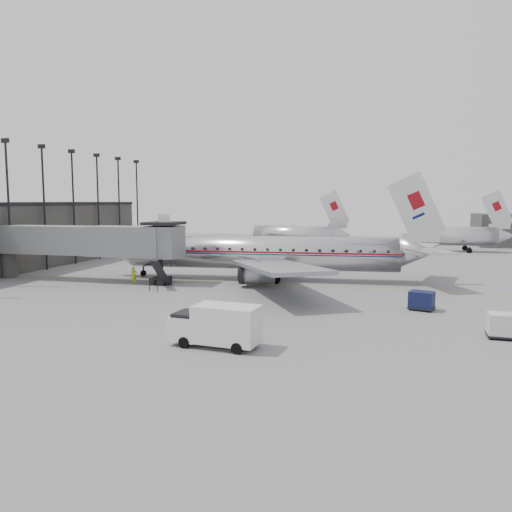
{
  "coord_description": "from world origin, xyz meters",
  "views": [
    {
      "loc": [
        12.47,
        -42.94,
        8.47
      ],
      "look_at": [
        0.88,
        3.17,
        3.2
      ],
      "focal_mm": 35.0,
      "sensor_mm": 36.0,
      "label": 1
    }
  ],
  "objects": [
    {
      "name": "floodlight_masts",
      "position": [
        -27.5,
        13.0,
        8.36
      ],
      "size": [
        0.9,
        42.25,
        15.25
      ],
      "color": "black",
      "rests_on": "ground"
    },
    {
      "name": "baggage_cart_navy",
      "position": [
        15.68,
        -2.82,
        0.78
      ],
      "size": [
        2.22,
        1.93,
        1.47
      ],
      "rotation": [
        0.0,
        0.0,
        -0.31
      ],
      "color": "#0D1235",
      "rests_on": "ground"
    },
    {
      "name": "ramp_worker",
      "position": [
        -12.0,
        3.0,
        0.88
      ],
      "size": [
        0.76,
        0.74,
        1.75
      ],
      "primitive_type": "imported",
      "rotation": [
        0.0,
        0.0,
        0.73
      ],
      "color": "#A6C216",
      "rests_on": "ground"
    },
    {
      "name": "service_van",
      "position": [
        3.29,
        -15.99,
        1.3
      ],
      "size": [
        5.46,
        2.58,
        2.48
      ],
      "rotation": [
        0.0,
        0.0,
        -0.11
      ],
      "color": "silver",
      "rests_on": "ground"
    },
    {
      "name": "terminal",
      "position": [
        -34.0,
        10.0,
        4.0
      ],
      "size": [
        12.0,
        46.0,
        8.0
      ],
      "primitive_type": "cube",
      "color": "#363431",
      "rests_on": "ground"
    },
    {
      "name": "distant_aircraft_mid",
      "position": [
        24.21,
        46.0,
        2.73
      ],
      "size": [
        16.39,
        3.2,
        10.26
      ],
      "color": "silver",
      "rests_on": "ground"
    },
    {
      "name": "baggage_cart_white",
      "position": [
        20.01,
        -10.0,
        0.82
      ],
      "size": [
        2.04,
        1.6,
        1.55
      ],
      "rotation": [
        0.0,
        0.0,
        -0.05
      ],
      "color": "#BEBEC0",
      "rests_on": "ground"
    },
    {
      "name": "jet_bridge",
      "position": [
        -16.66,
        3.67,
        4.18
      ],
      "size": [
        21.0,
        6.2,
        7.1
      ],
      "color": "#5C5F61",
      "rests_on": "ground"
    },
    {
      "name": "apron_line",
      "position": [
        3.0,
        6.0,
        0.01
      ],
      "size": [
        60.0,
        0.15,
        0.01
      ],
      "primitive_type": "cube",
      "rotation": [
        0.0,
        0.0,
        1.57
      ],
      "color": "gold",
      "rests_on": "ground"
    },
    {
      "name": "ground",
      "position": [
        0.0,
        0.0,
        0.0
      ],
      "size": [
        160.0,
        160.0,
        0.0
      ],
      "primitive_type": "plane",
      "color": "slate",
      "rests_on": "ground"
    },
    {
      "name": "distant_aircraft_near",
      "position": [
        -1.79,
        42.0,
        2.73
      ],
      "size": [
        16.39,
        3.2,
        10.26
      ],
      "color": "silver",
      "rests_on": "ground"
    },
    {
      "name": "airliner",
      "position": [
        0.72,
        9.05,
        2.89
      ],
      "size": [
        36.34,
        33.59,
        11.49
      ],
      "rotation": [
        0.0,
        0.0,
        0.07
      ],
      "color": "silver",
      "rests_on": "ground"
    }
  ]
}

